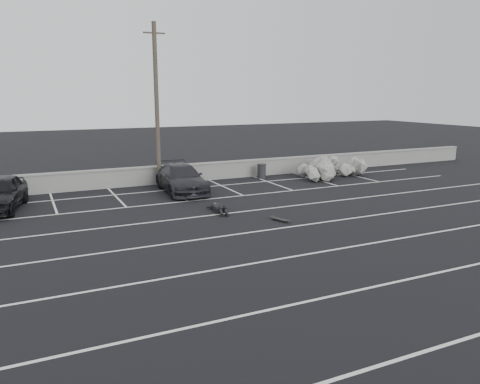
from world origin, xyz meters
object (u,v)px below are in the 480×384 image
car_right (181,178)px  trash_bin (262,171)px  utility_pole (157,106)px  riprap_pile (334,170)px  skateboard (280,219)px  person (218,205)px

car_right → trash_bin: bearing=20.5°
utility_pole → riprap_pile: size_ratio=1.71×
utility_pole → skateboard: 10.59m
trash_bin → skateboard: trash_bin is taller
car_right → skateboard: 7.63m
riprap_pile → person: bearing=-154.2°
car_right → person: car_right is taller
trash_bin → person: (-5.58, -6.39, -0.22)m
riprap_pile → skateboard: 11.21m
utility_pole → riprap_pile: utility_pole is taller
riprap_pile → skateboard: size_ratio=6.28×
trash_bin → riprap_pile: size_ratio=0.17×
car_right → skateboard: bearing=-72.9°
person → utility_pole: bearing=105.6°
utility_pole → skateboard: (2.49, -9.29, -4.43)m
utility_pole → person: utility_pole is taller
car_right → person: size_ratio=2.04×
skateboard → utility_pole: bearing=86.2°
car_right → trash_bin: car_right is taller
car_right → person: bearing=-84.3°
trash_bin → riprap_pile: riprap_pile is taller
utility_pole → skateboard: size_ratio=10.72×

